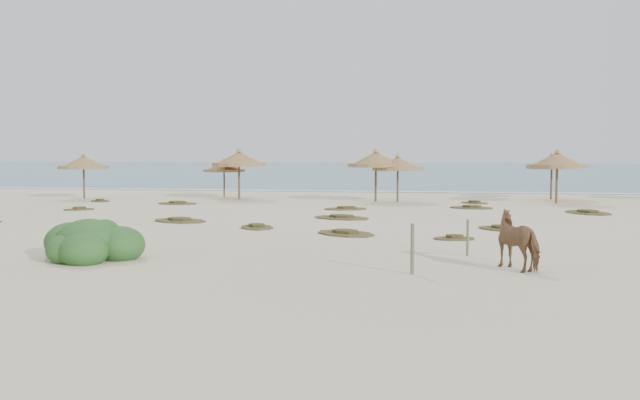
{
  "coord_description": "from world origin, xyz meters",
  "views": [
    {
      "loc": [
        4.81,
        -24.13,
        3.05
      ],
      "look_at": [
        0.17,
        5.0,
        0.9
      ],
      "focal_mm": 40.0,
      "sensor_mm": 36.0,
      "label": 1
    }
  ],
  "objects_px": {
    "palapa_0": "(84,163)",
    "horse": "(521,240)",
    "palapa_1": "(239,160)",
    "bush": "(90,244)"
  },
  "relations": [
    {
      "from": "palapa_0",
      "to": "palapa_1",
      "type": "height_order",
      "value": "palapa_1"
    },
    {
      "from": "palapa_0",
      "to": "palapa_1",
      "type": "relative_size",
      "value": 0.88
    },
    {
      "from": "palapa_0",
      "to": "horse",
      "type": "height_order",
      "value": "palapa_0"
    },
    {
      "from": "palapa_0",
      "to": "palapa_1",
      "type": "distance_m",
      "value": 9.5
    },
    {
      "from": "horse",
      "to": "bush",
      "type": "height_order",
      "value": "horse"
    },
    {
      "from": "palapa_0",
      "to": "horse",
      "type": "relative_size",
      "value": 2.1
    },
    {
      "from": "palapa_1",
      "to": "bush",
      "type": "height_order",
      "value": "palapa_1"
    },
    {
      "from": "palapa_1",
      "to": "horse",
      "type": "height_order",
      "value": "palapa_1"
    },
    {
      "from": "palapa_0",
      "to": "bush",
      "type": "bearing_deg",
      "value": -62.3
    },
    {
      "from": "bush",
      "to": "palapa_0",
      "type": "bearing_deg",
      "value": 117.7
    }
  ]
}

